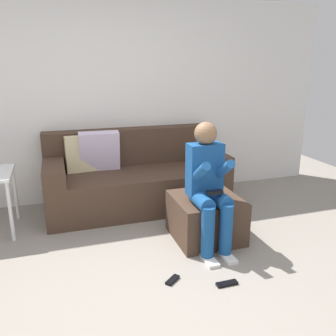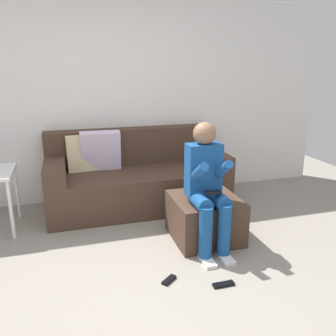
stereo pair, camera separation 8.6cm
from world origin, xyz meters
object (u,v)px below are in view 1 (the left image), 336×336
(ottoman, at_px, (206,217))
(remote_near_ottoman, at_px, (227,284))
(couch_sectional, at_px, (134,178))
(remote_by_storage_bin, at_px, (172,280))
(person_seated, at_px, (209,184))

(ottoman, relative_size, remote_near_ottoman, 3.68)
(couch_sectional, xyz_separation_m, ottoman, (0.49, -1.05, -0.13))
(remote_by_storage_bin, bearing_deg, person_seated, 2.04)
(person_seated, distance_m, remote_by_storage_bin, 0.90)
(couch_sectional, relative_size, ottoman, 3.28)
(remote_near_ottoman, distance_m, remote_by_storage_bin, 0.43)
(ottoman, height_order, person_seated, person_seated)
(ottoman, relative_size, person_seated, 0.54)
(couch_sectional, relative_size, remote_near_ottoman, 12.07)
(ottoman, xyz_separation_m, person_seated, (-0.06, -0.19, 0.42))
(remote_by_storage_bin, bearing_deg, ottoman, 8.83)
(couch_sectional, bearing_deg, remote_by_storage_bin, -92.28)
(person_seated, xyz_separation_m, remote_by_storage_bin, (-0.49, -0.43, -0.62))
(couch_sectional, distance_m, remote_near_ottoman, 1.90)
(remote_by_storage_bin, bearing_deg, couch_sectional, 48.48)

